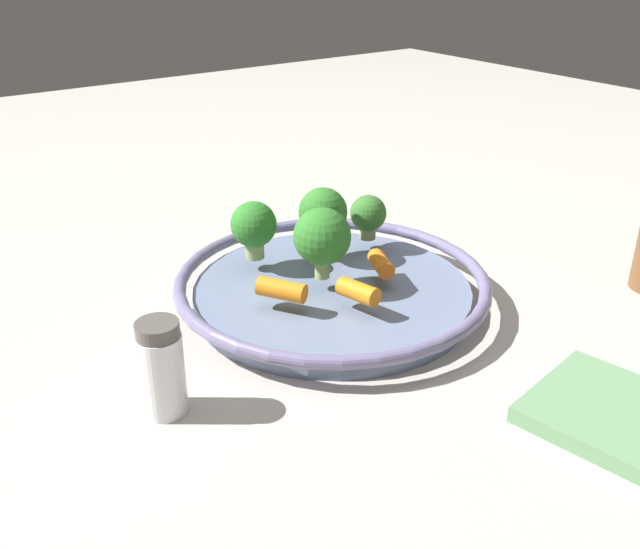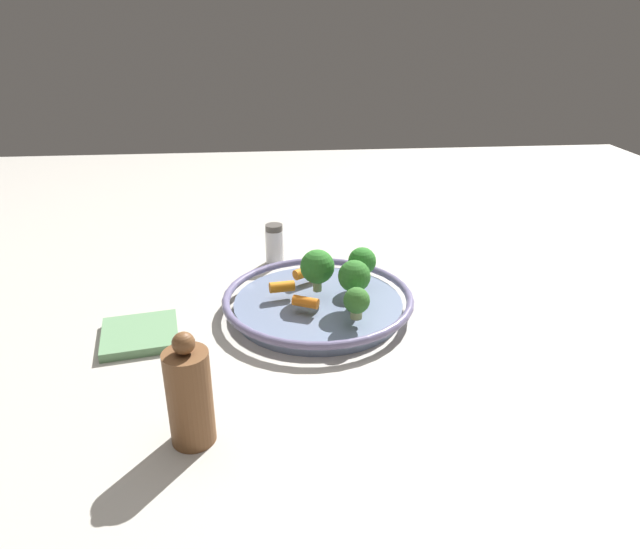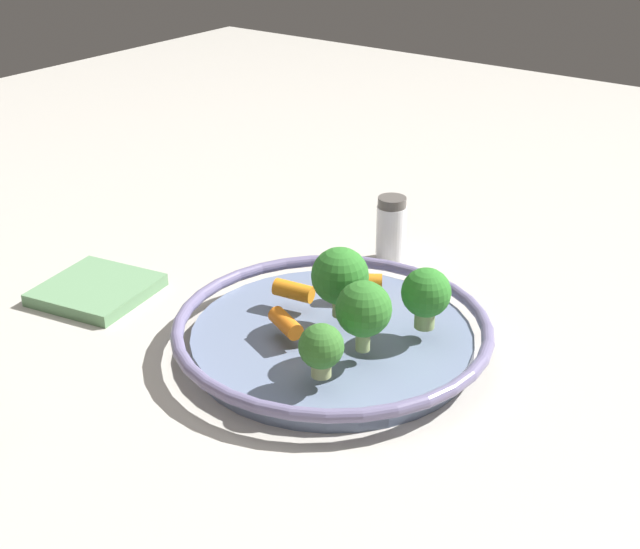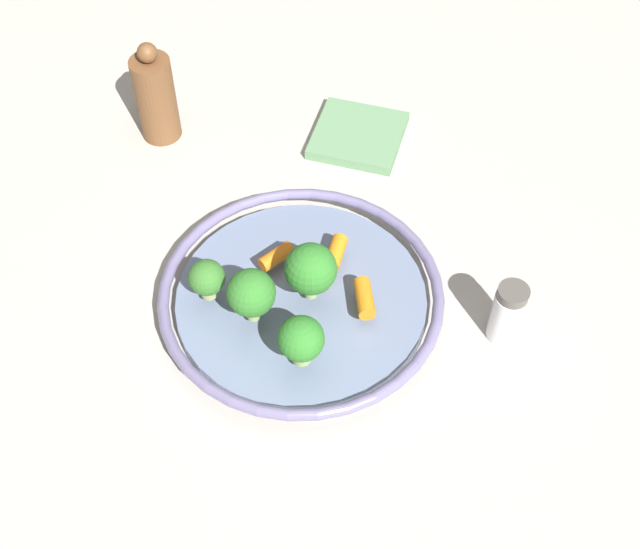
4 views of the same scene
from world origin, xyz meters
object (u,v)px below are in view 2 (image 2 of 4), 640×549
broccoli_floret_edge (319,267)px  dish_towel (140,334)px  pepper_mill (190,395)px  baby_carrot_back (306,302)px  baby_carrot_left (306,272)px  broccoli_floret_mid (362,262)px  broccoli_floret_large (357,301)px  broccoli_floret_small (354,277)px  salt_shaker (275,244)px  baby_carrot_right (282,287)px  serving_bowl (318,302)px

broccoli_floret_edge → dish_towel: (-0.07, 0.28, -0.07)m
pepper_mill → baby_carrot_back: bearing=-30.3°
baby_carrot_left → broccoli_floret_mid: (-0.03, -0.09, 0.03)m
broccoli_floret_large → dish_towel: 0.34m
baby_carrot_left → broccoli_floret_small: size_ratio=0.68×
broccoli_floret_mid → dish_towel: bearing=105.9°
salt_shaker → pepper_mill: pepper_mill is taller
broccoli_floret_mid → pepper_mill: 0.43m
baby_carrot_left → broccoli_floret_mid: 0.10m
broccoli_floret_large → broccoli_floret_edge: bearing=25.2°
baby_carrot_back → pepper_mill: bearing=149.7°
broccoli_floret_large → pepper_mill: size_ratio=0.35×
broccoli_floret_mid → dish_towel: 0.38m
pepper_mill → baby_carrot_right: bearing=-20.1°
serving_bowl → baby_carrot_back: baby_carrot_back is taller
serving_bowl → pepper_mill: 0.35m
broccoli_floret_small → dish_towel: 0.35m
baby_carrot_right → pepper_mill: size_ratio=0.29×
baby_carrot_left → pepper_mill: (-0.37, 0.16, 0.02)m
salt_shaker → broccoli_floret_mid: bearing=-139.6°
salt_shaker → pepper_mill: 0.53m
baby_carrot_back → dish_towel: baby_carrot_back is taller
baby_carrot_back → broccoli_floret_mid: broccoli_floret_mid is taller
broccoli_floret_small → salt_shaker: (0.24, 0.12, -0.04)m
baby_carrot_right → pepper_mill: pepper_mill is taller
baby_carrot_left → salt_shaker: 0.15m
baby_carrot_back → dish_towel: bearing=93.8°
broccoli_floret_large → dish_towel: size_ratio=0.44×
broccoli_floret_large → salt_shaker: broccoli_floret_large is taller
baby_carrot_left → broccoli_floret_small: (-0.10, -0.07, 0.03)m
serving_bowl → broccoli_floret_small: bearing=-117.4°
serving_bowl → broccoli_floret_large: 0.11m
baby_carrot_left → baby_carrot_back: (-0.11, 0.01, -0.00)m
serving_bowl → salt_shaker: bearing=17.4°
serving_bowl → baby_carrot_back: size_ratio=7.70×
baby_carrot_back → broccoli_floret_mid: size_ratio=0.67×
broccoli_floret_edge → pepper_mill: pepper_mill is taller
baby_carrot_right → broccoli_floret_large: size_ratio=0.83×
baby_carrot_right → dish_towel: 0.24m
baby_carrot_right → broccoli_floret_small: broccoli_floret_small is taller
baby_carrot_back → broccoli_floret_large: (-0.04, -0.07, 0.02)m
baby_carrot_back → broccoli_floret_small: 0.09m
baby_carrot_right → salt_shaker: size_ratio=0.52×
broccoli_floret_mid → pepper_mill: size_ratio=0.43×
broccoli_floret_mid → salt_shaker: (0.17, 0.15, -0.03)m
serving_bowl → broccoli_floret_small: (-0.03, -0.06, 0.06)m
baby_carrot_right → broccoli_floret_edge: (-0.00, -0.06, 0.03)m
broccoli_floret_small → broccoli_floret_large: bearing=175.3°
baby_carrot_right → broccoli_floret_large: broccoli_floret_large is taller
baby_carrot_right → broccoli_floret_edge: bearing=-91.3°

